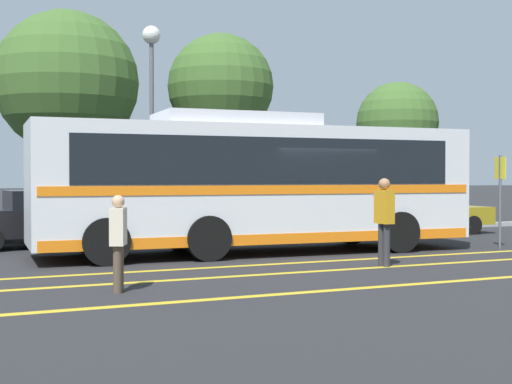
{
  "coord_description": "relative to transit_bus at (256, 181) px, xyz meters",
  "views": [
    {
      "loc": [
        -8.31,
        -15.48,
        1.84
      ],
      "look_at": [
        -1.26,
        0.23,
        1.48
      ],
      "focal_mm": 50.0,
      "sensor_mm": 36.0,
      "label": 1
    }
  ],
  "objects": [
    {
      "name": "lane_strip_1",
      "position": [
        0.01,
        -3.57,
        -1.73
      ],
      "size": [
        30.57,
        0.2,
        0.01
      ],
      "primitive_type": "cube",
      "rotation": [
        0.0,
        0.0,
        1.57
      ],
      "color": "gold",
      "rests_on": "ground_plane"
    },
    {
      "name": "tree_1",
      "position": [
        11.13,
        9.86,
        2.44
      ],
      "size": [
        3.52,
        3.52,
        5.95
      ],
      "color": "#513823",
      "rests_on": "ground_plane"
    },
    {
      "name": "tree_3",
      "position": [
        2.84,
        9.56,
        3.52
      ],
      "size": [
        4.02,
        4.02,
        7.28
      ],
      "color": "#513823",
      "rests_on": "ground_plane"
    },
    {
      "name": "parked_car_3",
      "position": [
        7.26,
        3.25,
        -1.02
      ],
      "size": [
        4.65,
        2.27,
        1.42
      ],
      "rotation": [
        0.0,
        0.0,
        -1.64
      ],
      "color": "olive",
      "rests_on": "ground_plane"
    },
    {
      "name": "bus_stop_sign",
      "position": [
        6.12,
        -1.66,
        -0.22
      ],
      "size": [
        0.07,
        0.4,
        2.4
      ],
      "rotation": [
        0.0,
        0.0,
        -1.62
      ],
      "color": "#59595E",
      "rests_on": "ground_plane"
    },
    {
      "name": "parked_car_2",
      "position": [
        1.95,
        3.47,
        -1.05
      ],
      "size": [
        4.23,
        1.89,
        1.33
      ],
      "rotation": [
        0.0,
        0.0,
        1.57
      ],
      "color": "silver",
      "rests_on": "ground_plane"
    },
    {
      "name": "ground_plane",
      "position": [
        1.27,
        -0.23,
        -1.73
      ],
      "size": [
        220.0,
        220.0,
        0.0
      ],
      "primitive_type": "plane",
      "color": "#262628"
    },
    {
      "name": "lane_strip_0",
      "position": [
        0.01,
        -2.2,
        -1.73
      ],
      "size": [
        30.57,
        0.2,
        0.01
      ],
      "primitive_type": "cube",
      "rotation": [
        0.0,
        0.0,
        1.57
      ],
      "color": "gold",
      "rests_on": "ground_plane"
    },
    {
      "name": "pedestrian_1",
      "position": [
        1.35,
        -3.46,
        -0.69
      ],
      "size": [
        0.24,
        0.43,
        1.82
      ],
      "rotation": [
        0.0,
        0.0,
        1.63
      ],
      "color": "#2D2D33",
      "rests_on": "ground_plane"
    },
    {
      "name": "tree_2",
      "position": [
        -2.87,
        9.67,
        3.4
      ],
      "size": [
        4.97,
        4.97,
        7.63
      ],
      "color": "#513823",
      "rests_on": "ground_plane"
    },
    {
      "name": "lane_strip_2",
      "position": [
        0.01,
        -5.72,
        -1.73
      ],
      "size": [
        30.57,
        0.2,
        0.01
      ],
      "primitive_type": "cube",
      "rotation": [
        0.0,
        0.0,
        1.57
      ],
      "color": "gold",
      "rests_on": "ground_plane"
    },
    {
      "name": "pedestrian_0",
      "position": [
        -4.41,
        -4.49,
        -0.86
      ],
      "size": [
        0.36,
        0.47,
        1.55
      ],
      "rotation": [
        0.0,
        0.0,
        1.18
      ],
      "color": "brown",
      "rests_on": "ground_plane"
    },
    {
      "name": "street_lamp",
      "position": [
        -0.85,
        6.09,
        3.3
      ],
      "size": [
        0.57,
        0.57,
        6.59
      ],
      "color": "#59595E",
      "rests_on": "ground_plane"
    },
    {
      "name": "transit_bus",
      "position": [
        0.0,
        0.0,
        0.0
      ],
      "size": [
        10.99,
        3.12,
        3.34
      ],
      "rotation": [
        0.0,
        0.0,
        -1.62
      ],
      "color": "silver",
      "rests_on": "ground_plane"
    },
    {
      "name": "parked_car_1",
      "position": [
        -4.6,
        3.68,
        -0.98
      ],
      "size": [
        4.29,
        2.12,
        1.49
      ],
      "rotation": [
        0.0,
        0.0,
        1.64
      ],
      "color": "black",
      "rests_on": "ground_plane"
    },
    {
      "name": "curb_strip",
      "position": [
        0.01,
        4.86,
        -1.66
      ],
      "size": [
        38.57,
        0.36,
        0.15
      ],
      "primitive_type": "cube",
      "color": "#99999E",
      "rests_on": "ground_plane"
    }
  ]
}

